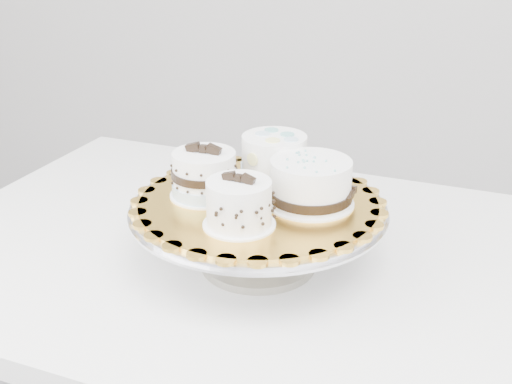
% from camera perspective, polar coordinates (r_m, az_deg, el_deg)
% --- Properties ---
extents(table, '(1.25, 0.92, 0.75)m').
position_cam_1_polar(table, '(1.10, 0.50, -8.92)').
color(table, white).
rests_on(table, floor).
extents(cake_stand, '(0.39, 0.39, 0.11)m').
position_cam_1_polar(cake_stand, '(0.98, 0.21, -2.79)').
color(cake_stand, gray).
rests_on(cake_stand, table).
extents(cake_board, '(0.39, 0.39, 0.01)m').
position_cam_1_polar(cake_board, '(0.96, 0.21, -0.89)').
color(cake_board, '#C7882A').
rests_on(cake_board, cake_stand).
extents(cake_swirl, '(0.11, 0.11, 0.08)m').
position_cam_1_polar(cake_swirl, '(0.87, -1.52, -1.14)').
color(cake_swirl, white).
rests_on(cake_swirl, cake_board).
extents(cake_banded, '(0.11, 0.11, 0.09)m').
position_cam_1_polar(cake_banded, '(0.97, -4.60, 1.43)').
color(cake_banded, white).
rests_on(cake_banded, cake_board).
extents(cake_dots, '(0.12, 0.12, 0.08)m').
position_cam_1_polar(cake_dots, '(1.02, 1.62, 3.04)').
color(cake_dots, white).
rests_on(cake_dots, cake_board).
extents(cake_ribbon, '(0.14, 0.13, 0.07)m').
position_cam_1_polar(cake_ribbon, '(0.94, 4.95, 0.71)').
color(cake_ribbon, white).
rests_on(cake_ribbon, cake_board).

